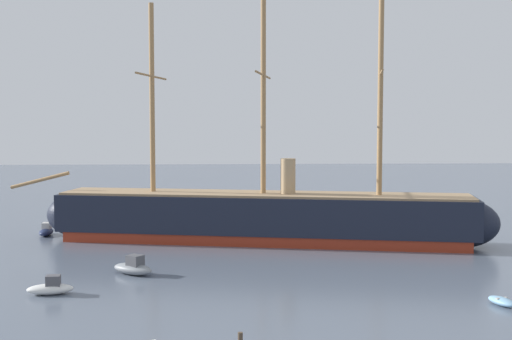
% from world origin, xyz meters
% --- Properties ---
extents(tall_ship, '(59.55, 17.72, 28.92)m').
position_xyz_m(tall_ship, '(0.08, 50.35, 3.15)').
color(tall_ship, maroon).
rests_on(tall_ship, ground).
extents(motorboat_mid_left, '(4.00, 2.02, 1.62)m').
position_xyz_m(motorboat_mid_left, '(-19.42, 26.89, 0.57)').
color(motorboat_mid_left, silver).
rests_on(motorboat_mid_left, ground).
extents(dinghy_mid_right, '(2.02, 3.04, 0.66)m').
position_xyz_m(dinghy_mid_right, '(17.18, 21.51, 0.33)').
color(dinghy_mid_right, '#7FB2D6').
rests_on(dinghy_mid_right, ground).
extents(motorboat_alongside_bow, '(4.73, 4.15, 1.89)m').
position_xyz_m(motorboat_alongside_bow, '(-13.42, 33.94, 0.66)').
color(motorboat_alongside_bow, gray).
rests_on(motorboat_alongside_bow, ground).
extents(motorboat_far_left, '(1.59, 3.82, 1.61)m').
position_xyz_m(motorboat_far_left, '(-27.41, 56.67, 0.56)').
color(motorboat_far_left, '#1E284C').
rests_on(motorboat_far_left, ground).
extents(motorboat_distant_centre, '(4.26, 2.29, 1.70)m').
position_xyz_m(motorboat_distant_centre, '(4.19, 65.47, 0.60)').
color(motorboat_distant_centre, '#B22D28').
rests_on(motorboat_distant_centre, ground).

